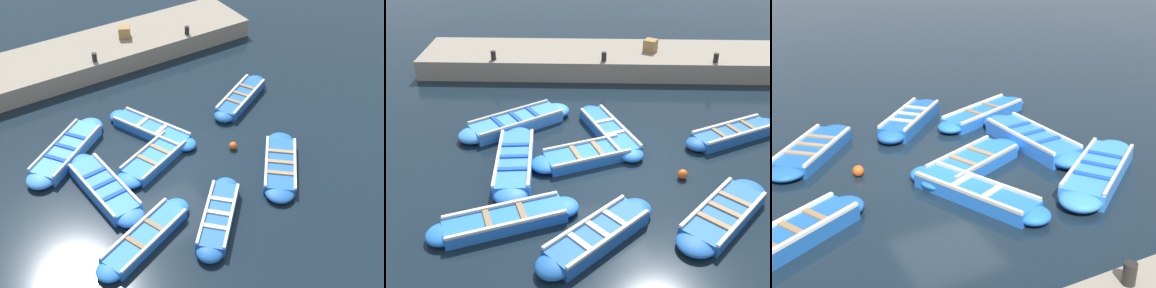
% 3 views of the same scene
% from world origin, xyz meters
% --- Properties ---
extents(ground_plane, '(120.00, 120.00, 0.00)m').
position_xyz_m(ground_plane, '(0.00, 0.00, 0.00)').
color(ground_plane, black).
extents(boat_near_quay, '(3.02, 3.71, 0.42)m').
position_xyz_m(boat_near_quay, '(2.19, 2.88, 0.18)').
color(boat_near_quay, '#3884E0').
rests_on(boat_near_quay, ground).
extents(boat_drifting, '(3.24, 2.94, 0.35)m').
position_xyz_m(boat_drifting, '(-2.16, -2.71, 0.15)').
color(boat_drifting, '#1E59AD').
rests_on(boat_drifting, ground).
extents(boat_centre, '(3.60, 2.14, 0.37)m').
position_xyz_m(boat_centre, '(1.74, -0.11, 0.16)').
color(boat_centre, blue).
rests_on(boat_centre, ground).
extents(boat_alongside, '(2.96, 2.93, 0.41)m').
position_xyz_m(boat_alongside, '(-3.00, 0.29, 0.18)').
color(boat_alongside, '#1E59AD').
rests_on(boat_alongside, ground).
extents(boat_broadside, '(2.02, 3.65, 0.36)m').
position_xyz_m(boat_broadside, '(-2.52, 2.45, 0.15)').
color(boat_broadside, blue).
rests_on(boat_broadside, ground).
extents(boat_outer_right, '(2.25, 3.39, 0.40)m').
position_xyz_m(boat_outer_right, '(1.67, -3.94, 0.17)').
color(boat_outer_right, '#1E59AD').
rests_on(boat_outer_right, ground).
extents(boat_far_corner, '(3.86, 1.20, 0.43)m').
position_xyz_m(boat_far_corner, '(-0.13, 2.59, 0.19)').
color(boat_far_corner, blue).
rests_on(boat_far_corner, ground).
extents(boat_stern_in, '(2.13, 3.40, 0.36)m').
position_xyz_m(boat_stern_in, '(0.34, 0.58, 0.15)').
color(boat_stern_in, blue).
rests_on(boat_stern_in, ground).
extents(quay_wall, '(3.03, 14.79, 0.79)m').
position_xyz_m(quay_wall, '(7.31, 0.00, 0.40)').
color(quay_wall, gray).
rests_on(quay_wall, ground).
extents(bollard_north, '(0.20, 0.20, 0.35)m').
position_xyz_m(bollard_north, '(6.15, -4.32, 0.97)').
color(bollard_north, black).
rests_on(bollard_north, quay_wall).
extents(bollard_mid_north, '(0.20, 0.20, 0.35)m').
position_xyz_m(bollard_mid_north, '(6.15, 0.00, 0.97)').
color(bollard_mid_north, black).
rests_on(bollard_mid_north, quay_wall).
extents(wooden_crate, '(0.64, 0.64, 0.48)m').
position_xyz_m(wooden_crate, '(7.32, -1.92, 1.03)').
color(wooden_crate, olive).
rests_on(wooden_crate, quay_wall).
extents(buoy_orange_near, '(0.27, 0.27, 0.27)m').
position_xyz_m(buoy_orange_near, '(-0.50, -2.02, 0.13)').
color(buoy_orange_near, '#E05119').
rests_on(buoy_orange_near, ground).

